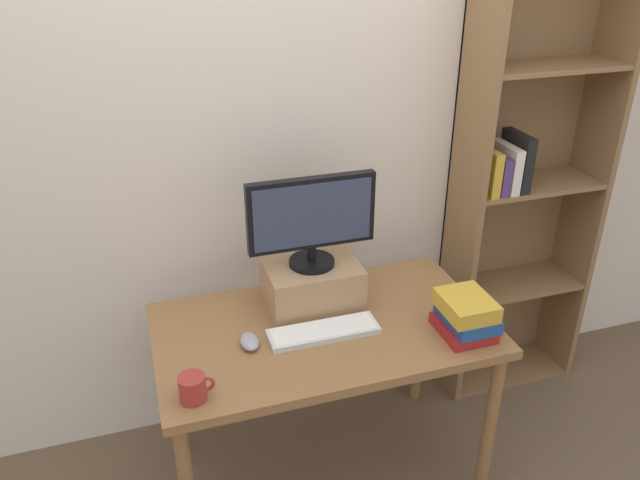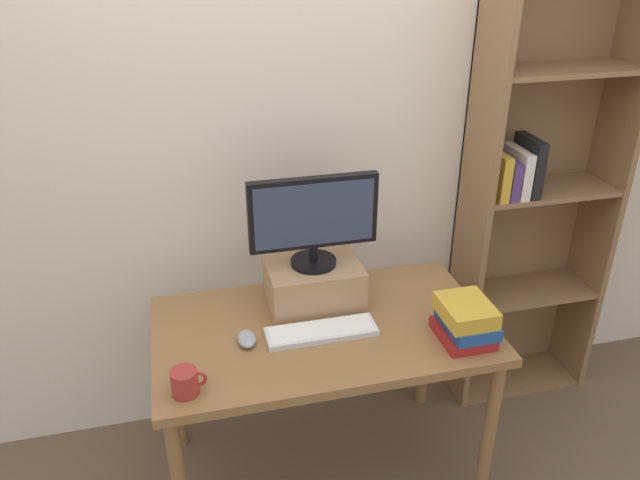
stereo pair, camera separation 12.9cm
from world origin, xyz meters
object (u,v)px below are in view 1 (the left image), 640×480
desk (324,345)px  keyboard (323,331)px  computer_mouse (250,342)px  riser_box (312,283)px  book_stack (466,315)px  computer_monitor (312,219)px  bookshelf_unit (523,182)px  coffee_mug (193,388)px

desk → keyboard: keyboard is taller
computer_mouse → desk: bearing=7.0°
riser_box → book_stack: bearing=-37.9°
desk → riser_box: 0.24m
riser_box → computer_monitor: bearing=-90.0°
bookshelf_unit → computer_monitor: bearing=-168.6°
keyboard → computer_mouse: 0.27m
computer_monitor → computer_mouse: bearing=-145.0°
desk → keyboard: size_ratio=3.06×
desk → computer_monitor: size_ratio=2.56×
desk → computer_monitor: bearing=87.6°
desk → computer_monitor: (0.01, 0.17, 0.45)m
bookshelf_unit → book_stack: bearing=-135.4°
book_stack → coffee_mug: 0.98m
riser_box → computer_monitor: size_ratio=0.74×
riser_box → keyboard: bearing=-96.2°
riser_box → book_stack: riser_box is taller
desk → book_stack: 0.53m
coffee_mug → bookshelf_unit: bearing=22.0°
bookshelf_unit → keyboard: bearing=-158.2°
riser_box → bookshelf_unit: bearing=11.3°
riser_box → keyboard: (-0.02, -0.22, -0.07)m
bookshelf_unit → coffee_mug: bearing=-158.0°
computer_monitor → computer_mouse: computer_monitor is taller
keyboard → coffee_mug: bearing=-157.6°
computer_monitor → computer_mouse: size_ratio=4.61×
keyboard → coffee_mug: coffee_mug is taller
book_stack → coffee_mug: (-0.98, -0.06, -0.03)m
riser_box → keyboard: 0.23m
riser_box → computer_mouse: 0.36m
desk → coffee_mug: (-0.51, -0.25, 0.13)m
bookshelf_unit → book_stack: bookshelf_unit is taller
bookshelf_unit → keyboard: size_ratio=5.10×
computer_monitor → riser_box: bearing=90.0°
riser_box → computer_monitor: 0.28m
computer_monitor → book_stack: (0.46, -0.36, -0.29)m
bookshelf_unit → computer_monitor: bookshelf_unit is taller
riser_box → book_stack: 0.59m
book_stack → computer_monitor: bearing=142.2°
computer_mouse → coffee_mug: (-0.22, -0.21, 0.03)m
book_stack → coffee_mug: book_stack is taller
computer_monitor → computer_mouse: (-0.29, -0.20, -0.34)m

